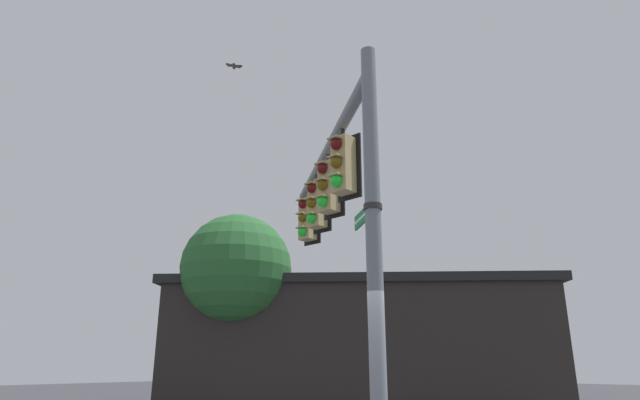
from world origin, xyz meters
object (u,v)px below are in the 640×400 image
bird_flying (234,66)px  traffic_light_arm_end (307,219)px  street_name_sign (367,212)px  traffic_light_mid_outer (317,204)px  traffic_light_mid_inner (328,187)px  traffic_light_nearest_pole (342,164)px

bird_flying → traffic_light_arm_end: bearing=-97.6°
street_name_sign → traffic_light_arm_end: bearing=-35.4°
traffic_light_mid_outer → street_name_sign: size_ratio=1.43×
traffic_light_mid_outer → street_name_sign: bearing=144.6°
traffic_light_mid_inner → traffic_light_arm_end: (2.04, -1.46, 0.00)m
traffic_light_nearest_pole → traffic_light_arm_end: same height
traffic_light_mid_outer → traffic_light_arm_end: (1.02, -0.73, 0.00)m
traffic_light_arm_end → bird_flying: 4.10m
street_name_sign → traffic_light_nearest_pole: bearing=-35.0°
traffic_light_mid_outer → bird_flying: bearing=48.8°
street_name_sign → bird_flying: size_ratio=2.64×
traffic_light_mid_outer → street_name_sign: traffic_light_mid_outer is taller
traffic_light_nearest_pole → street_name_sign: bearing=145.0°
bird_flying → traffic_light_nearest_pole: bearing=-179.2°
traffic_light_mid_outer → traffic_light_nearest_pole: bearing=144.4°
traffic_light_mid_outer → traffic_light_arm_end: bearing=-35.6°
traffic_light_mid_outer → street_name_sign: 4.15m
traffic_light_mid_inner → traffic_light_arm_end: 2.51m
traffic_light_mid_outer → bird_flying: bird_flying is taller
traffic_light_nearest_pole → traffic_light_mid_outer: (2.04, -1.46, 0.00)m
traffic_light_mid_outer → street_name_sign: (-3.21, 2.28, -1.29)m
traffic_light_arm_end → street_name_sign: (-4.23, 3.01, -1.29)m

